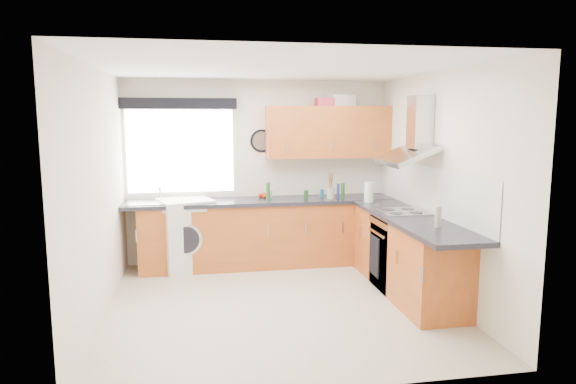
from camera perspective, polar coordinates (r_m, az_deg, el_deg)
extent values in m
plane|color=beige|center=(5.67, -1.02, -12.39)|extent=(3.60, 3.60, 0.00)
cube|color=white|center=(5.32, -1.09, 13.64)|extent=(3.60, 3.60, 0.02)
cube|color=silver|center=(7.13, -3.31, 2.25)|extent=(3.60, 0.02, 2.50)
cube|color=silver|center=(3.62, 3.42, -3.85)|extent=(3.60, 0.02, 2.50)
cube|color=silver|center=(5.38, -20.34, -0.29)|extent=(0.02, 3.60, 2.50)
cube|color=silver|center=(5.91, 16.46, 0.63)|extent=(0.02, 3.60, 2.50)
cube|color=silver|center=(7.05, -11.86, 4.46)|extent=(1.40, 0.02, 1.10)
cube|color=black|center=(6.94, -12.04, 9.60)|extent=(1.50, 0.18, 0.14)
cube|color=white|center=(6.18, 15.12, 0.36)|extent=(0.01, 3.00, 0.54)
cube|color=#9D4A1B|center=(6.97, -3.79, -4.74)|extent=(3.00, 0.58, 0.86)
cube|color=#9D4A1B|center=(7.30, 8.83, -4.21)|extent=(0.60, 0.60, 0.86)
cube|color=#9D4A1B|center=(6.08, 13.04, -6.91)|extent=(0.58, 2.10, 0.86)
cube|color=black|center=(6.88, -2.99, -1.04)|extent=(3.60, 0.62, 0.05)
cube|color=black|center=(5.84, 13.67, -2.98)|extent=(0.62, 2.42, 0.05)
cube|color=black|center=(6.21, 12.41, -6.61)|extent=(0.56, 0.58, 0.85)
cube|color=#B4B4B4|center=(6.11, 12.56, -2.15)|extent=(0.52, 0.52, 0.01)
cube|color=#9D4A1B|center=(7.09, 4.51, 6.66)|extent=(1.70, 0.35, 0.70)
cube|color=silver|center=(6.93, -11.24, -4.63)|extent=(0.80, 0.79, 0.94)
cylinder|color=black|center=(7.08, -2.92, 5.69)|extent=(0.32, 0.04, 0.32)
cube|color=silver|center=(7.23, 5.74, 10.07)|extent=(0.43, 0.36, 0.15)
cube|color=#B42F41|center=(7.03, 4.09, 9.94)|extent=(0.24, 0.20, 0.11)
cylinder|color=gray|center=(6.94, 4.75, -0.16)|extent=(0.13, 0.13, 0.15)
cylinder|color=silver|center=(6.72, 8.97, -0.02)|extent=(0.15, 0.15, 0.26)
cylinder|color=#20531D|center=(6.86, -2.23, 0.12)|extent=(0.05, 0.05, 0.23)
cylinder|color=#195579|center=(7.11, 3.78, -0.13)|extent=(0.06, 0.06, 0.10)
cylinder|color=gray|center=(7.00, -2.02, -0.24)|extent=(0.06, 0.06, 0.10)
cylinder|color=#1A3A14|center=(6.92, 2.01, -0.29)|extent=(0.06, 0.06, 0.11)
cylinder|color=#184318|center=(6.94, 6.10, 0.12)|extent=(0.05, 0.05, 0.22)
cylinder|color=navy|center=(6.94, 5.59, 0.08)|extent=(0.04, 0.04, 0.21)
cylinder|color=gray|center=(5.37, 16.34, -2.65)|extent=(0.06, 0.06, 0.22)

